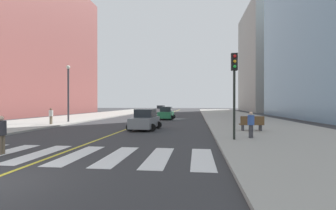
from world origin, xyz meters
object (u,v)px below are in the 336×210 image
Objects in this scene: pedestrian_walking_west at (51,115)px; pedestrian_crossing at (1,133)px; car_silver_third at (161,110)px; car_gray_second at (145,120)px; street_lamp at (68,88)px; park_bench at (252,124)px; pedestrian_waiting_east at (251,123)px; car_green_nearest at (166,113)px; traffic_light_near_corner at (234,79)px.

pedestrian_crossing is at bearing -157.52° from pedestrian_walking_west.
pedestrian_walking_west is (-6.57, -31.52, 0.21)m from car_silver_third.
car_gray_second is 0.62× the size of street_lamp.
car_silver_third is at bearing 15.22° from park_bench.
street_lamp is (-18.00, 10.83, 3.02)m from pedestrian_waiting_east.
pedestrian_walking_west is at bearing -71.93° from pedestrian_waiting_east.
car_green_nearest is 13.40m from car_gray_second.
car_silver_third reaches higher than car_gray_second.
car_green_nearest reaches higher than pedestrian_crossing.
traffic_light_near_corner reaches higher than park_bench.
traffic_light_near_corner is at bearing 109.32° from car_green_nearest.
street_lamp reaches higher than car_gray_second.
street_lamp is (-18.94, 6.84, 3.36)m from park_bench.
pedestrian_waiting_east is 21.22m from street_lamp.
car_gray_second is 2.46× the size of pedestrian_walking_west.
pedestrian_crossing is at bearing 80.50° from car_green_nearest.
car_silver_third is 40.63m from pedestrian_waiting_east.
pedestrian_walking_west reaches higher than pedestrian_waiting_east.
car_gray_second is 9.20m from traffic_light_near_corner.
pedestrian_waiting_east is 0.25× the size of street_lamp.
park_bench is 19.23m from pedestrian_walking_west.
traffic_light_near_corner is at bearing -74.31° from car_silver_third.
pedestrian_walking_west is at bearing -100.57° from car_silver_third.
pedestrian_walking_west reaches higher than park_bench.
pedestrian_crossing is 13.07m from pedestrian_waiting_east.
car_green_nearest is at bearing -46.24° from pedestrian_walking_west.
street_lamp is (-10.41, -7.57, 3.21)m from car_green_nearest.
pedestrian_crossing is 0.26× the size of street_lamp.
car_gray_second is at bearing -29.50° from street_lamp.
pedestrian_waiting_east is at bearing 149.56° from car_gray_second.
traffic_light_near_corner is at bearing -118.84° from pedestrian_walking_west.
traffic_light_near_corner is 0.77× the size of street_lamp.
pedestrian_waiting_east is (1.11, 0.78, -2.64)m from traffic_light_near_corner.
pedestrian_crossing is at bearing -69.39° from street_lamp.
street_lamp is at bearing -80.34° from pedestrian_waiting_east.
street_lamp is at bearing -2.09° from pedestrian_walking_west.
park_bench is (2.06, 4.77, -2.98)m from traffic_light_near_corner.
car_green_nearest is at bearing 36.04° from street_lamp.
car_silver_third reaches higher than park_bench.
pedestrian_crossing is (-0.47, -44.48, 0.10)m from car_silver_third.
pedestrian_crossing is 1.05× the size of pedestrian_walking_west.
street_lamp is at bearing -26.93° from car_gray_second.
car_silver_third is 0.81× the size of traffic_light_near_corner.
pedestrian_walking_west is (-6.09, 12.96, 0.11)m from pedestrian_crossing.
car_gray_second is 0.99× the size of car_silver_third.
park_bench is 1.15× the size of pedestrian_waiting_east.
car_gray_second is at bearing -41.29° from traffic_light_near_corner.
car_green_nearest is 2.34× the size of pedestrian_crossing.
car_silver_third is at bearing -75.51° from traffic_light_near_corner.
street_lamp is at bearing 65.97° from park_bench.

